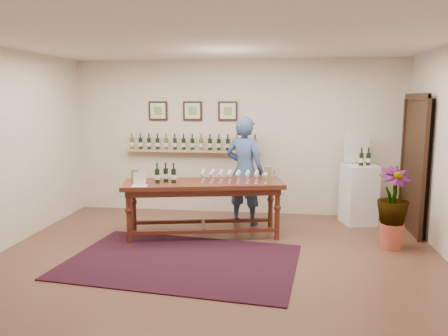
# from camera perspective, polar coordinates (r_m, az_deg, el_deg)

# --- Properties ---
(ground) EXTENTS (6.00, 6.00, 0.00)m
(ground) POSITION_cam_1_polar(r_m,az_deg,el_deg) (5.87, -1.04, -11.90)
(ground) COLOR brown
(ground) RESTS_ON ground
(room_shell) EXTENTS (6.00, 6.00, 6.00)m
(room_shell) POSITION_cam_1_polar(r_m,az_deg,el_deg) (7.45, 17.42, 1.07)
(room_shell) COLOR beige
(room_shell) RESTS_ON ground
(rug) EXTENTS (3.13, 2.26, 0.02)m
(rug) POSITION_cam_1_polar(r_m,az_deg,el_deg) (5.83, -5.56, -12.02)
(rug) COLOR #450E0C
(rug) RESTS_ON ground
(tasting_table) EXTENTS (2.51, 1.25, 0.85)m
(tasting_table) POSITION_cam_1_polar(r_m,az_deg,el_deg) (6.66, -2.72, -2.88)
(tasting_table) COLOR #421810
(tasting_table) RESTS_ON ground
(table_glasses) EXTENTS (1.26, 0.34, 0.17)m
(table_glasses) POSITION_cam_1_polar(r_m,az_deg,el_deg) (6.62, 0.72, -1.04)
(table_glasses) COLOR silver
(table_glasses) RESTS_ON tasting_table
(table_bottles) EXTENTS (0.31, 0.22, 0.31)m
(table_bottles) POSITION_cam_1_polar(r_m,az_deg,el_deg) (6.60, -7.64, -0.58)
(table_bottles) COLOR black
(table_bottles) RESTS_ON tasting_table
(pitcher_left) EXTENTS (0.16, 0.16, 0.20)m
(pitcher_left) POSITION_cam_1_polar(r_m,az_deg,el_deg) (6.74, -11.60, -0.94)
(pitcher_left) COLOR olive
(pitcher_left) RESTS_ON tasting_table
(pitcher_right) EXTENTS (0.17, 0.17, 0.21)m
(pitcher_right) POSITION_cam_1_polar(r_m,az_deg,el_deg) (6.80, 5.76, -0.65)
(pitcher_right) COLOR olive
(pitcher_right) RESTS_ON tasting_table
(menu_card) EXTENTS (0.23, 0.18, 0.19)m
(menu_card) POSITION_cam_1_polar(r_m,az_deg,el_deg) (6.41, -10.95, -1.45)
(menu_card) COLOR silver
(menu_card) RESTS_ON tasting_table
(display_pedestal) EXTENTS (0.62, 0.62, 1.00)m
(display_pedestal) POSITION_cam_1_polar(r_m,az_deg,el_deg) (7.72, 17.18, -3.31)
(display_pedestal) COLOR silver
(display_pedestal) RESTS_ON ground
(pedestal_bottles) EXTENTS (0.35, 0.17, 0.34)m
(pedestal_bottles) POSITION_cam_1_polar(r_m,az_deg,el_deg) (7.57, 17.93, 1.56)
(pedestal_bottles) COLOR black
(pedestal_bottles) RESTS_ON display_pedestal
(info_sign) EXTENTS (0.43, 0.14, 0.60)m
(info_sign) POSITION_cam_1_polar(r_m,az_deg,el_deg) (7.74, 16.98, 2.77)
(info_sign) COLOR silver
(info_sign) RESTS_ON display_pedestal
(potted_plant) EXTENTS (0.64, 0.64, 1.01)m
(potted_plant) POSITION_cam_1_polar(r_m,az_deg,el_deg) (6.55, 21.17, -4.91)
(potted_plant) COLOR #B34F3B
(potted_plant) RESTS_ON ground
(person) EXTENTS (0.77, 0.64, 1.82)m
(person) POSITION_cam_1_polar(r_m,az_deg,el_deg) (7.32, 2.71, -0.34)
(person) COLOR #354B7D
(person) RESTS_ON ground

